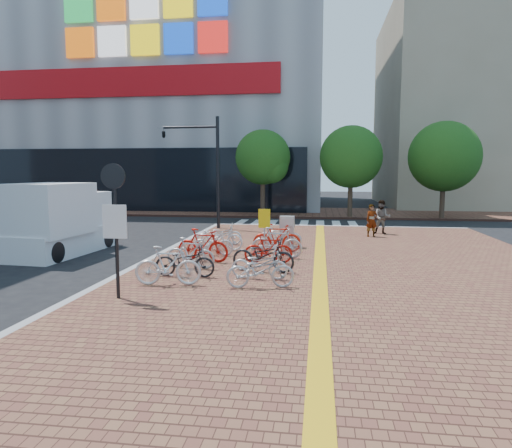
# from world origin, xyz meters

# --- Properties ---
(ground) EXTENTS (120.00, 120.00, 0.00)m
(ground) POSITION_xyz_m (0.00, 0.00, 0.00)
(ground) COLOR black
(ground) RESTS_ON ground
(sidewalk) EXTENTS (14.00, 34.00, 0.15)m
(sidewalk) POSITION_xyz_m (3.00, -5.00, 0.07)
(sidewalk) COLOR brown
(sidewalk) RESTS_ON ground
(tactile_strip) EXTENTS (0.40, 34.00, 0.01)m
(tactile_strip) POSITION_xyz_m (2.00, -5.00, 0.16)
(tactile_strip) COLOR gold
(tactile_strip) RESTS_ON sidewalk
(kerb_west) EXTENTS (0.25, 34.00, 0.15)m
(kerb_west) POSITION_xyz_m (-4.00, -5.00, 0.08)
(kerb_west) COLOR gray
(kerb_west) RESTS_ON ground
(kerb_north) EXTENTS (14.00, 0.25, 0.15)m
(kerb_north) POSITION_xyz_m (3.00, 12.00, 0.08)
(kerb_north) COLOR gray
(kerb_north) RESTS_ON ground
(far_sidewalk) EXTENTS (70.00, 8.00, 0.15)m
(far_sidewalk) POSITION_xyz_m (0.00, 21.00, 0.07)
(far_sidewalk) COLOR brown
(far_sidewalk) RESTS_ON ground
(department_store) EXTENTS (36.00, 24.27, 28.00)m
(department_store) POSITION_xyz_m (-15.99, 31.95, 13.98)
(department_store) COLOR gray
(department_store) RESTS_ON ground
(building_beige) EXTENTS (20.00, 18.00, 18.00)m
(building_beige) POSITION_xyz_m (18.00, 32.00, 9.00)
(building_beige) COLOR gray
(building_beige) RESTS_ON ground
(crosswalk) EXTENTS (7.50, 4.00, 0.01)m
(crosswalk) POSITION_xyz_m (0.50, 14.00, 0.01)
(crosswalk) COLOR silver
(crosswalk) RESTS_ON ground
(street_trees) EXTENTS (16.20, 4.60, 6.35)m
(street_trees) POSITION_xyz_m (5.04, 17.45, 4.10)
(street_trees) COLOR #38281E
(street_trees) RESTS_ON far_sidewalk
(bike_0) EXTENTS (1.86, 0.76, 1.09)m
(bike_0) POSITION_xyz_m (-2.09, -2.41, 0.69)
(bike_0) COLOR silver
(bike_0) RESTS_ON sidewalk
(bike_1) EXTENTS (1.79, 0.63, 0.94)m
(bike_1) POSITION_xyz_m (-1.94, -1.36, 0.62)
(bike_1) COLOR black
(bike_1) RESTS_ON sidewalk
(bike_2) EXTENTS (1.70, 0.70, 0.99)m
(bike_2) POSITION_xyz_m (-2.10, -0.22, 0.65)
(bike_2) COLOR #B0B1B5
(bike_2) RESTS_ON sidewalk
(bike_3) EXTENTS (1.95, 0.88, 1.13)m
(bike_3) POSITION_xyz_m (-2.00, 0.93, 0.72)
(bike_3) COLOR #B7150D
(bike_3) RESTS_ON sidewalk
(bike_4) EXTENTS (1.56, 0.47, 0.93)m
(bike_4) POSITION_xyz_m (-1.91, 2.04, 0.62)
(bike_4) COLOR silver
(bike_4) RESTS_ON sidewalk
(bike_5) EXTENTS (1.93, 0.74, 1.00)m
(bike_5) POSITION_xyz_m (-1.95, 3.23, 0.65)
(bike_5) COLOR white
(bike_5) RESTS_ON sidewalk
(bike_6) EXTENTS (1.78, 0.91, 0.89)m
(bike_6) POSITION_xyz_m (-2.13, 4.55, 0.60)
(bike_6) COLOR silver
(bike_6) RESTS_ON sidewalk
(bike_7) EXTENTS (1.90, 0.98, 0.95)m
(bike_7) POSITION_xyz_m (0.42, -2.34, 0.63)
(bike_7) COLOR #A7A7AB
(bike_7) RESTS_ON sidewalk
(bike_8) EXTENTS (1.68, 0.67, 0.87)m
(bike_8) POSITION_xyz_m (0.26, -1.32, 0.58)
(bike_8) COLOR silver
(bike_8) RESTS_ON sidewalk
(bike_9) EXTENTS (2.05, 0.99, 1.03)m
(bike_9) POSITION_xyz_m (0.25, -0.35, 0.67)
(bike_9) COLOR black
(bike_9) RESTS_ON sidewalk
(bike_10) EXTENTS (1.67, 0.66, 0.98)m
(bike_10) POSITION_xyz_m (0.27, 0.95, 0.64)
(bike_10) COLOR #AE150C
(bike_10) RESTS_ON sidewalk
(bike_11) EXTENTS (1.85, 0.60, 1.10)m
(bike_11) POSITION_xyz_m (0.46, 1.93, 0.70)
(bike_11) COLOR #B4B4B9
(bike_11) RESTS_ON sidewalk
(bike_12) EXTENTS (1.85, 0.56, 1.10)m
(bike_12) POSITION_xyz_m (0.35, 3.11, 0.70)
(bike_12) COLOR #B51C0C
(bike_12) RESTS_ON sidewalk
(bike_13) EXTENTS (1.82, 0.75, 0.93)m
(bike_13) POSITION_xyz_m (0.37, 4.30, 0.62)
(bike_13) COLOR silver
(bike_13) RESTS_ON sidewalk
(pedestrian_a) EXTENTS (0.64, 0.51, 1.53)m
(pedestrian_a) POSITION_xyz_m (4.41, 7.89, 0.92)
(pedestrian_a) COLOR gray
(pedestrian_a) RESTS_ON sidewalk
(pedestrian_b) EXTENTS (0.90, 0.76, 1.67)m
(pedestrian_b) POSITION_xyz_m (5.01, 8.91, 0.99)
(pedestrian_b) COLOR #4D5261
(pedestrian_b) RESTS_ON sidewalk
(utility_box) EXTENTS (0.59, 0.44, 1.27)m
(utility_box) POSITION_xyz_m (0.65, 4.39, 0.78)
(utility_box) COLOR #B8B8BD
(utility_box) RESTS_ON sidewalk
(yellow_sign) EXTENTS (0.45, 0.11, 1.66)m
(yellow_sign) POSITION_xyz_m (-0.12, 3.02, 1.30)
(yellow_sign) COLOR #B7B7BC
(yellow_sign) RESTS_ON sidewalk
(notice_sign) EXTENTS (0.61, 0.13, 3.27)m
(notice_sign) POSITION_xyz_m (-2.90, -3.82, 2.21)
(notice_sign) COLOR black
(notice_sign) RESTS_ON sidewalk
(traffic_light_pole) EXTENTS (3.21, 1.24, 5.98)m
(traffic_light_pole) POSITION_xyz_m (-4.88, 10.05, 4.28)
(traffic_light_pole) COLOR black
(traffic_light_pole) RESTS_ON sidewalk
(box_truck) EXTENTS (2.43, 4.97, 2.79)m
(box_truck) POSITION_xyz_m (-8.09, 2.37, 1.32)
(box_truck) COLOR white
(box_truck) RESTS_ON ground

